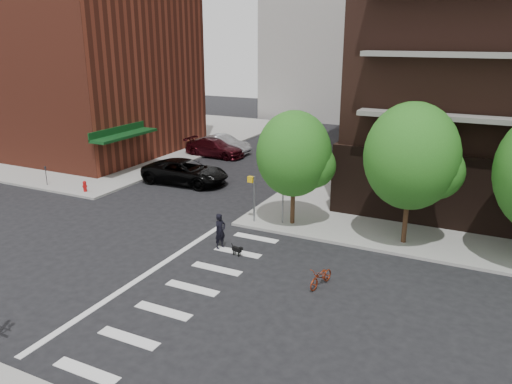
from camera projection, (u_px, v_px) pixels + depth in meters
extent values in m
plane|color=black|center=(135.00, 274.00, 21.96)|extent=(120.00, 120.00, 0.00)
cube|color=gray|center=(95.00, 135.00, 52.37)|extent=(31.00, 33.00, 0.15)
cube|color=silver|center=(86.00, 372.00, 15.55)|extent=(2.40, 0.50, 0.01)
cube|color=silver|center=(129.00, 338.00, 17.27)|extent=(2.40, 0.50, 0.01)
cube|color=silver|center=(163.00, 311.00, 18.98)|extent=(2.40, 0.50, 0.01)
cube|color=silver|center=(192.00, 288.00, 20.69)|extent=(2.40, 0.50, 0.01)
cube|color=silver|center=(217.00, 269.00, 22.40)|extent=(2.40, 0.50, 0.01)
cube|color=silver|center=(238.00, 252.00, 24.11)|extent=(2.40, 0.50, 0.01)
cube|color=silver|center=(256.00, 238.00, 25.82)|extent=(2.40, 0.50, 0.01)
cube|color=silver|center=(144.00, 276.00, 21.74)|extent=(0.30, 13.00, 0.01)
cube|color=maroon|center=(60.00, 34.00, 43.59)|extent=(20.00, 15.00, 20.00)
cube|color=#0C3814|center=(125.00, 135.00, 36.96)|extent=(1.40, 6.00, 0.20)
cylinder|color=#301E11|center=(293.00, 203.00, 27.15)|extent=(0.24, 0.24, 2.30)
sphere|color=#235B19|center=(294.00, 154.00, 26.33)|extent=(4.00, 4.00, 4.00)
cylinder|color=#301E11|center=(406.00, 217.00, 24.58)|extent=(0.24, 0.24, 2.60)
sphere|color=#235B19|center=(411.00, 156.00, 23.65)|extent=(4.50, 4.50, 4.50)
cylinder|color=slate|center=(254.00, 199.00, 27.35)|extent=(0.10, 0.10, 2.60)
cube|color=gold|center=(251.00, 179.00, 27.11)|extent=(0.32, 0.25, 0.32)
cylinder|color=slate|center=(283.00, 204.00, 27.21)|extent=(0.08, 0.08, 2.20)
cube|color=gold|center=(282.00, 189.00, 26.81)|extent=(0.64, 0.02, 0.64)
cylinder|color=#A50C0C|center=(85.00, 187.00, 32.92)|extent=(0.22, 0.22, 0.60)
sphere|color=#A50C0C|center=(84.00, 183.00, 32.83)|extent=(0.24, 0.24, 0.24)
cylinder|color=black|center=(46.00, 177.00, 34.32)|extent=(0.05, 0.05, 1.10)
cube|color=black|center=(45.00, 168.00, 34.12)|extent=(0.10, 0.08, 0.22)
imported|color=black|center=(185.00, 172.00, 35.09)|extent=(3.12, 6.26, 1.70)
imported|color=#3A0B12|center=(215.00, 148.00, 42.93)|extent=(2.20, 5.33, 1.54)
imported|color=#AFB4B8|center=(223.00, 144.00, 44.10)|extent=(1.82, 5.00, 1.64)
imported|color=maroon|center=(321.00, 277.00, 20.76)|extent=(0.88, 1.70, 0.85)
imported|color=black|center=(220.00, 231.00, 24.34)|extent=(0.74, 0.59, 1.78)
cube|color=black|center=(237.00, 249.00, 23.68)|extent=(0.52, 0.28, 0.20)
cube|color=black|center=(241.00, 249.00, 23.48)|extent=(0.17, 0.15, 0.14)
cylinder|color=black|center=(240.00, 254.00, 23.72)|extent=(0.05, 0.05, 0.21)
cylinder|color=black|center=(234.00, 253.00, 23.77)|extent=(0.05, 0.05, 0.21)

